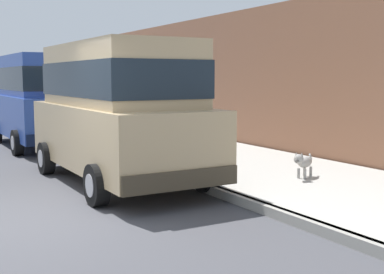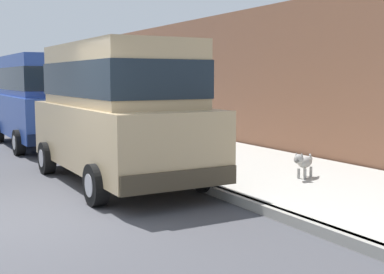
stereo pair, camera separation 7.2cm
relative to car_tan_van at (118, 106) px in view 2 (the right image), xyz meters
name	(u,v)px [view 2 (the right image)]	position (x,y,z in m)	size (l,w,h in m)	color
ground_plane	(10,219)	(-2.21, -1.64, -1.39)	(80.00, 80.00, 0.00)	#424247
curb	(211,190)	(0.99, -1.64, -1.32)	(0.16, 64.00, 0.14)	gray
sidewalk	(296,179)	(2.79, -1.64, -1.32)	(3.60, 64.00, 0.14)	#A8A59E
car_tan_van	(118,106)	(0.00, 0.00, 0.00)	(2.16, 4.91, 2.52)	tan
car_blue_van	(42,96)	(-0.04, 5.81, 0.00)	(2.17, 4.92, 2.52)	#28479E
dog_grey	(304,162)	(2.74, -1.91, -0.97)	(0.70, 0.41, 0.49)	#999691
building_facade	(233,80)	(4.89, 3.60, 0.46)	(0.50, 20.00, 3.71)	#8C5B42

